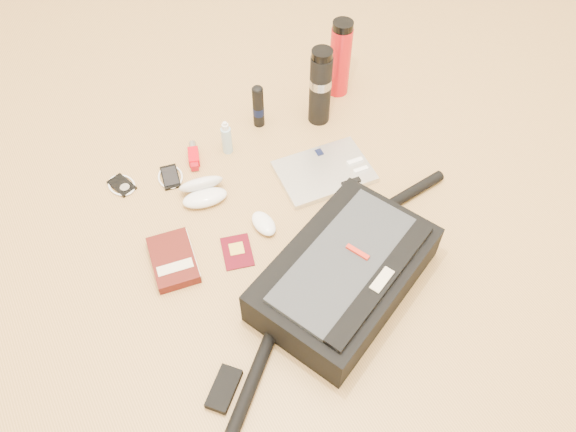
{
  "coord_description": "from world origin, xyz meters",
  "views": [
    {
      "loc": [
        -0.5,
        -0.82,
        1.35
      ],
      "look_at": [
        -0.0,
        0.03,
        0.06
      ],
      "focal_mm": 35.0,
      "sensor_mm": 36.0,
      "label": 1
    }
  ],
  "objects": [
    {
      "name": "laptop",
      "position": [
        0.21,
        0.16,
        0.01
      ],
      "size": [
        0.31,
        0.24,
        0.03
      ],
      "rotation": [
        0.0,
        0.0,
        -0.11
      ],
      "color": "silver",
      "rests_on": "ground"
    },
    {
      "name": "inhaler",
      "position": [
        -0.13,
        0.43,
        0.02
      ],
      "size": [
        0.06,
        0.12,
        0.03
      ],
      "rotation": [
        0.0,
        0.0,
        -0.35
      ],
      "color": "red",
      "rests_on": "ground"
    },
    {
      "name": "ground",
      "position": [
        0.0,
        0.0,
        0.0
      ],
      "size": [
        4.0,
        4.0,
        0.0
      ],
      "primitive_type": "plane",
      "color": "tan",
      "rests_on": "ground"
    },
    {
      "name": "phone",
      "position": [
        -0.23,
        0.39,
        0.01
      ],
      "size": [
        0.09,
        0.11,
        0.01
      ],
      "rotation": [
        0.0,
        0.0,
        -0.21
      ],
      "color": "black",
      "rests_on": "ground"
    },
    {
      "name": "sunglasses_case",
      "position": [
        -0.17,
        0.27,
        0.03
      ],
      "size": [
        0.16,
        0.14,
        0.08
      ],
      "rotation": [
        0.0,
        0.0,
        -0.2
      ],
      "color": "white",
      "rests_on": "ground"
    },
    {
      "name": "aerosol_can",
      "position": [
        0.13,
        0.47,
        0.08
      ],
      "size": [
        0.04,
        0.04,
        0.16
      ],
      "rotation": [
        0.0,
        0.0,
        -0.03
      ],
      "color": "black",
      "rests_on": "ground"
    },
    {
      "name": "spray_bottle",
      "position": [
        -0.02,
        0.41,
        0.06
      ],
      "size": [
        0.04,
        0.04,
        0.13
      ],
      "rotation": [
        0.0,
        0.0,
        0.34
      ],
      "color": "#9AC0D1",
      "rests_on": "ground"
    },
    {
      "name": "thermos_black",
      "position": [
        0.33,
        0.39,
        0.14
      ],
      "size": [
        0.1,
        0.1,
        0.28
      ],
      "rotation": [
        0.0,
        0.0,
        0.36
      ],
      "color": "black",
      "rests_on": "ground"
    },
    {
      "name": "messenger_bag",
      "position": [
        0.03,
        -0.22,
        0.06
      ],
      "size": [
        0.96,
        0.48,
        0.14
      ],
      "rotation": [
        0.0,
        0.0,
        0.4
      ],
      "color": "black",
      "rests_on": "ground"
    },
    {
      "name": "ipod",
      "position": [
        -0.38,
        0.44,
        0.0
      ],
      "size": [
        0.1,
        0.1,
        0.01
      ],
      "rotation": [
        0.0,
        0.0,
        0.3
      ],
      "color": "black",
      "rests_on": "ground"
    },
    {
      "name": "mouse",
      "position": [
        -0.06,
        0.07,
        0.02
      ],
      "size": [
        0.06,
        0.1,
        0.03
      ],
      "rotation": [
        0.0,
        0.0,
        0.05
      ],
      "color": "white",
      "rests_on": "ground"
    },
    {
      "name": "passport",
      "position": [
        -0.17,
        0.03,
        0.0
      ],
      "size": [
        0.11,
        0.13,
        0.01
      ],
      "rotation": [
        0.0,
        0.0,
        -0.29
      ],
      "color": "#4A040F",
      "rests_on": "ground"
    },
    {
      "name": "book",
      "position": [
        -0.35,
        0.09,
        0.02
      ],
      "size": [
        0.15,
        0.2,
        0.03
      ],
      "rotation": [
        0.0,
        0.0,
        -0.18
      ],
      "color": "#440F0B",
      "rests_on": "ground"
    },
    {
      "name": "thermos_red",
      "position": [
        0.47,
        0.49,
        0.14
      ],
      "size": [
        0.08,
        0.08,
        0.29
      ],
      "rotation": [
        0.0,
        0.0,
        -0.07
      ],
      "color": "red",
      "rests_on": "ground"
    }
  ]
}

